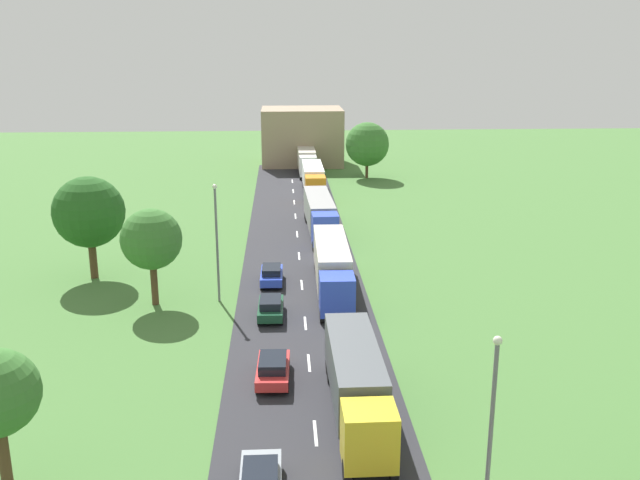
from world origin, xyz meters
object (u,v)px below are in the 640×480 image
car_third (273,368)px  tree_oak (89,212)px  truck_third (320,213)px  distant_building (302,136)px  car_fifth (272,274)px  car_second (260,480)px  truck_fourth (313,179)px  tree_ash (151,240)px  lamppost_lead (491,424)px  truck_second (332,265)px  lamppost_second (217,238)px  truck_fifth (306,158)px  truck_lead (357,381)px  car_fourth (271,307)px  tree_pine (367,144)px

car_third → tree_oak: tree_oak is taller
truck_third → distant_building: size_ratio=1.09×
car_fifth → car_second: bearing=-90.4°
truck_fourth → tree_oak: 37.66m
tree_oak → tree_ash: 8.92m
lamppost_lead → tree_ash: (-17.54, 25.93, 0.38)m
truck_second → lamppost_second: bearing=-169.4°
truck_second → truck_third: (0.00, 17.25, -0.02)m
truck_fourth → distant_building: size_ratio=1.00×
car_second → tree_oak: 33.64m
truck_second → lamppost_second: size_ratio=1.51×
truck_fourth → lamppost_second: bearing=-103.2°
truck_fourth → lamppost_lead: bearing=-86.5°
truck_fifth → tree_ash: (-13.32, -55.06, 2.92)m
truck_lead → car_fourth: (-4.62, 13.91, -1.24)m
tree_oak → tree_pine: size_ratio=1.07×
car_second → tree_pine: 74.31m
truck_fifth → car_fourth: 58.47m
truck_lead → car_second: size_ratio=2.86×
tree_oak → tree_ash: tree_oak is taller
car_second → tree_ash: bearing=109.8°
truck_lead → car_second: truck_lead is taller
tree_ash → truck_lead: bearing=-52.2°
truck_third → car_fourth: (-4.75, -22.45, -1.32)m
lamppost_second → tree_pine: bearing=70.7°
truck_third → car_fifth: 16.06m
truck_fifth → truck_third: bearing=-89.9°
truck_fourth → car_third: 51.47m
truck_second → truck_fifth: (-0.09, 53.06, -0.05)m
lamppost_second → car_fourth: bearing=-42.2°
truck_second → truck_fourth: size_ratio=1.07×
truck_fourth → tree_ash: bearing=-109.6°
lamppost_second → distant_building: (8.21, 61.66, -0.56)m
car_fourth → tree_ash: tree_ash is taller
car_third → truck_third: bearing=82.0°
truck_third → truck_fifth: 35.81m
car_second → car_third: 10.57m
truck_third → tree_ash: (-13.41, -19.25, 2.89)m
car_fifth → tree_ash: bearing=-155.3°
truck_third → truck_fourth: 19.09m
truck_fifth → distant_building: (-0.39, 6.97, 2.32)m
truck_fifth → car_fourth: truck_fifth is taller
tree_pine → distant_building: (-8.96, 12.52, -0.44)m
truck_fifth → distant_building: size_ratio=1.17×
truck_fourth → truck_fifth: truck_fifth is taller
car_fourth → tree_pine: tree_pine is taller
car_fifth → lamppost_lead: size_ratio=0.49×
distant_building → car_fifth: bearing=-94.2°
truck_lead → truck_fifth: bearing=90.0°
car_fourth → car_fifth: 7.18m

